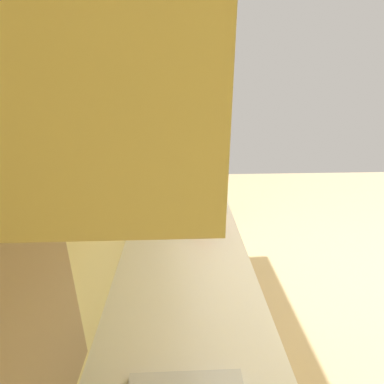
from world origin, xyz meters
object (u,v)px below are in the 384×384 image
object	(u,v)px
oven_range	(184,181)
microwave	(179,171)
kettle	(203,211)
bowl	(194,165)

from	to	relation	value
oven_range	microwave	bearing A→B (deg)	178.02
kettle	microwave	bearing A→B (deg)	15.17
microwave	bowl	bearing A→B (deg)	-12.80
oven_range	microwave	size ratio (longest dim) A/B	2.09
oven_range	kettle	size ratio (longest dim) A/B	5.66
microwave	kettle	world-z (taller)	microwave
bowl	kettle	world-z (taller)	kettle
bowl	kettle	xyz separation A→B (m)	(-1.13, -0.00, 0.06)
oven_range	bowl	size ratio (longest dim) A/B	8.13
oven_range	kettle	xyz separation A→B (m)	(-1.96, -0.09, 0.53)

